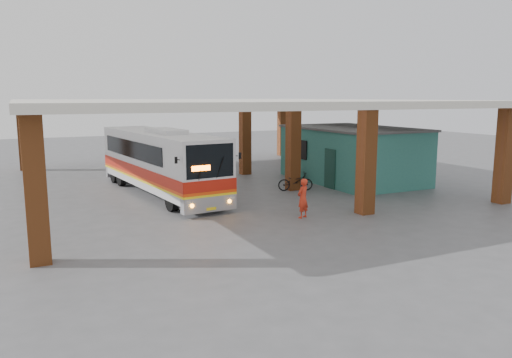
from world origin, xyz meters
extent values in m
plane|color=#515154|center=(0.00, 0.00, 0.00)|extent=(90.00, 90.00, 0.00)
cube|color=#9C4F22|center=(3.00, -3.00, 2.17)|extent=(0.60, 0.60, 4.35)
cube|color=#9C4F22|center=(3.00, 3.00, 2.17)|extent=(0.60, 0.60, 4.35)
cube|color=#9C4F22|center=(3.00, 9.00, 2.17)|extent=(0.60, 0.60, 4.35)
cube|color=#9C4F22|center=(-9.50, -4.00, 2.17)|extent=(0.60, 0.60, 4.35)
cube|color=#9C4F22|center=(-9.50, 17.00, 2.17)|extent=(0.60, 0.60, 4.35)
cube|color=#9C4F22|center=(10.00, -4.00, 2.17)|extent=(0.60, 0.60, 4.35)
cube|color=#9C4F22|center=(10.00, 17.00, 2.17)|extent=(0.60, 0.60, 4.35)
cube|color=silver|center=(0.50, 6.50, 4.50)|extent=(21.00, 23.00, 0.30)
cube|color=#296860|center=(7.50, 4.00, 1.50)|extent=(5.00, 8.00, 3.00)
cube|color=#494949|center=(7.50, 4.00, 3.05)|extent=(5.20, 8.20, 0.12)
cube|color=#153A30|center=(4.98, 2.50, 1.05)|extent=(0.08, 0.95, 2.10)
cube|color=black|center=(4.98, 5.50, 1.80)|extent=(0.08, 1.20, 1.00)
cube|color=black|center=(4.95, 5.50, 1.80)|extent=(0.04, 1.30, 1.10)
cube|color=silver|center=(-3.54, 4.91, 1.79)|extent=(3.50, 11.46, 2.63)
cube|color=silver|center=(-3.44, 3.97, 3.20)|extent=(1.41, 2.92, 0.24)
cube|color=gray|center=(-2.97, -0.53, 0.52)|extent=(2.40, 0.62, 0.66)
cube|color=#B81A0C|center=(-3.54, 4.91, 1.27)|extent=(3.54, 11.47, 0.47)
cube|color=#E6410C|center=(-3.54, 4.91, 0.97)|extent=(3.54, 11.47, 0.12)
cube|color=yellow|center=(-3.54, 4.91, 0.86)|extent=(3.54, 11.47, 0.09)
cube|color=black|center=(-2.96, -0.66, 2.27)|extent=(2.10, 0.32, 1.36)
cube|color=black|center=(-4.79, 5.54, 2.26)|extent=(0.92, 8.42, 0.85)
cube|color=black|center=(-2.43, 5.78, 2.26)|extent=(0.92, 8.42, 0.85)
cube|color=#FF5905|center=(-3.37, -0.76, 2.02)|extent=(0.80, 0.13, 0.21)
sphere|color=orange|center=(-3.79, -0.82, 0.55)|extent=(0.17, 0.17, 0.17)
sphere|color=orange|center=(-2.11, -0.64, 0.55)|extent=(0.17, 0.17, 0.17)
cube|color=yellow|center=(-2.95, -0.74, 0.33)|extent=(0.42, 0.07, 0.11)
cylinder|color=black|center=(-4.12, 0.88, 0.47)|extent=(0.40, 0.97, 0.94)
cylinder|color=black|center=(-2.14, 1.09, 0.47)|extent=(0.40, 0.97, 0.94)
cylinder|color=black|center=(-4.87, 8.08, 0.47)|extent=(0.40, 0.97, 0.94)
cylinder|color=black|center=(-2.89, 8.29, 0.47)|extent=(0.40, 0.97, 0.94)
cylinder|color=black|center=(-4.99, 9.30, 0.47)|extent=(0.40, 0.97, 0.94)
cylinder|color=black|center=(-3.01, 9.50, 0.47)|extent=(0.40, 0.97, 0.94)
imported|color=black|center=(3.00, 2.72, 0.48)|extent=(1.94, 1.15, 0.96)
imported|color=red|center=(0.30, -2.51, 0.80)|extent=(0.69, 0.59, 1.60)
cube|color=#B21315|center=(4.45, 5.12, 0.23)|extent=(0.55, 0.55, 0.06)
cube|color=#B21315|center=(4.62, 5.05, 0.51)|extent=(0.20, 0.42, 0.61)
cylinder|color=black|center=(4.23, 5.01, 0.10)|extent=(0.03, 0.03, 0.20)
cylinder|color=black|center=(4.55, 4.89, 0.10)|extent=(0.03, 0.03, 0.20)
cylinder|color=black|center=(4.35, 5.34, 0.10)|extent=(0.03, 0.03, 0.20)
cylinder|color=black|center=(4.68, 5.22, 0.10)|extent=(0.03, 0.03, 0.20)
camera|label=1|loc=(-9.90, -19.32, 4.81)|focal=35.00mm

